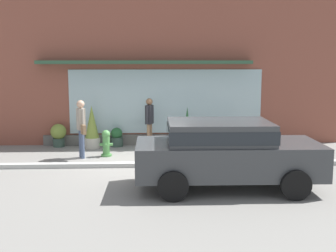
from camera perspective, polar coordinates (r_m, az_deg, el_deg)
The scene contains 12 objects.
ground_plane at distance 12.26m, azimuth -3.08°, elevation -5.20°, with size 60.00×60.00×0.00m, color gray.
curb_strip at distance 12.05m, azimuth -3.09°, elevation -5.15°, with size 14.00×0.24×0.12m, color #B2B2AD.
storefront at distance 15.09m, azimuth -3.02°, elevation 6.90°, with size 14.00×0.81×5.04m.
fire_hydrant at distance 13.38m, azimuth -8.25°, elevation -2.24°, with size 0.40×0.37×0.82m.
pedestrian_with_handbag at distance 13.14m, azimuth -11.50°, elevation 0.19°, with size 0.36×0.61×1.77m.
pedestrian_passerby at distance 14.35m, azimuth -2.50°, elevation 0.94°, with size 0.30×0.46×1.70m.
parked_car_dark_gray at distance 9.96m, azimuth 7.57°, elevation -3.20°, with size 4.24×2.05×1.58m.
potted_plant_window_center at distance 15.13m, azimuth 12.53°, elevation -1.59°, with size 0.31×0.31×0.59m.
potted_plant_near_hydrant at distance 14.75m, azimuth 2.57°, elevation -0.17°, with size 0.30×0.30×1.38m.
potted_plant_low_front at distance 15.15m, azimuth -14.40°, elevation -1.06°, with size 0.54×0.54×0.79m.
potted_plant_trailing_edge at distance 14.65m, azimuth -10.11°, elevation -0.22°, with size 0.51×0.51×1.45m.
potted_plant_doorstep at distance 14.87m, azimuth -6.86°, elevation -1.51°, with size 0.43×0.43×0.65m.
Camera 1 is at (0.12, -11.89, 2.97)m, focal length 45.69 mm.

